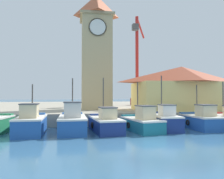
{
  "coord_description": "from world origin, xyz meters",
  "views": [
    {
      "loc": [
        -4.66,
        -12.18,
        2.88
      ],
      "look_at": [
        -1.26,
        10.07,
        3.5
      ],
      "focal_mm": 35.0,
      "sensor_mm": 36.0,
      "label": 1
    }
  ],
  "objects_px": {
    "fishing_boat_left_inner": "(72,122)",
    "warehouse_right": "(182,88)",
    "fishing_boat_right_inner": "(201,120)",
    "clock_tower": "(96,49)",
    "fishing_boat_mid_left": "(105,123)",
    "fishing_boat_mid_right": "(164,120)",
    "fishing_boat_left_outer": "(31,123)",
    "fishing_boat_center": "(141,122)",
    "port_crane_near": "(137,71)"
  },
  "relations": [
    {
      "from": "fishing_boat_left_inner",
      "to": "warehouse_right",
      "type": "height_order",
      "value": "warehouse_right"
    },
    {
      "from": "fishing_boat_right_inner",
      "to": "clock_tower",
      "type": "relative_size",
      "value": 0.28
    },
    {
      "from": "fishing_boat_mid_left",
      "to": "fishing_boat_mid_right",
      "type": "relative_size",
      "value": 1.1
    },
    {
      "from": "fishing_boat_mid_right",
      "to": "warehouse_right",
      "type": "distance_m",
      "value": 8.76
    },
    {
      "from": "fishing_boat_left_outer",
      "to": "fishing_boat_mid_right",
      "type": "bearing_deg",
      "value": 3.04
    },
    {
      "from": "clock_tower",
      "to": "warehouse_right",
      "type": "height_order",
      "value": "clock_tower"
    },
    {
      "from": "fishing_boat_left_outer",
      "to": "fishing_boat_center",
      "type": "distance_m",
      "value": 8.58
    },
    {
      "from": "fishing_boat_left_inner",
      "to": "fishing_boat_mid_left",
      "type": "height_order",
      "value": "fishing_boat_mid_left"
    },
    {
      "from": "fishing_boat_left_inner",
      "to": "fishing_boat_center",
      "type": "height_order",
      "value": "fishing_boat_left_inner"
    },
    {
      "from": "fishing_boat_mid_right",
      "to": "fishing_boat_mid_left",
      "type": "bearing_deg",
      "value": -176.65
    },
    {
      "from": "clock_tower",
      "to": "warehouse_right",
      "type": "relative_size",
      "value": 1.42
    },
    {
      "from": "fishing_boat_center",
      "to": "fishing_boat_mid_right",
      "type": "bearing_deg",
      "value": 10.18
    },
    {
      "from": "port_crane_near",
      "to": "fishing_boat_right_inner",
      "type": "bearing_deg",
      "value": -88.95
    },
    {
      "from": "fishing_boat_left_outer",
      "to": "fishing_boat_right_inner",
      "type": "xyz_separation_m",
      "value": [
        14.02,
        0.51,
        -0.07
      ]
    },
    {
      "from": "fishing_boat_left_inner",
      "to": "clock_tower",
      "type": "bearing_deg",
      "value": 74.34
    },
    {
      "from": "fishing_boat_left_outer",
      "to": "fishing_boat_left_inner",
      "type": "bearing_deg",
      "value": 7.58
    },
    {
      "from": "fishing_boat_mid_right",
      "to": "warehouse_right",
      "type": "relative_size",
      "value": 0.42
    },
    {
      "from": "fishing_boat_right_inner",
      "to": "warehouse_right",
      "type": "distance_m",
      "value": 7.47
    },
    {
      "from": "fishing_boat_center",
      "to": "fishing_boat_mid_right",
      "type": "relative_size",
      "value": 1.07
    },
    {
      "from": "fishing_boat_left_inner",
      "to": "fishing_boat_right_inner",
      "type": "relative_size",
      "value": 1.16
    },
    {
      "from": "fishing_boat_mid_right",
      "to": "fishing_boat_right_inner",
      "type": "height_order",
      "value": "fishing_boat_mid_right"
    },
    {
      "from": "fishing_boat_mid_left",
      "to": "fishing_boat_mid_right",
      "type": "height_order",
      "value": "fishing_boat_mid_right"
    },
    {
      "from": "fishing_boat_left_inner",
      "to": "fishing_boat_right_inner",
      "type": "bearing_deg",
      "value": 0.55
    },
    {
      "from": "fishing_boat_center",
      "to": "port_crane_near",
      "type": "bearing_deg",
      "value": 75.56
    },
    {
      "from": "fishing_boat_right_inner",
      "to": "warehouse_right",
      "type": "height_order",
      "value": "warehouse_right"
    },
    {
      "from": "warehouse_right",
      "to": "fishing_boat_center",
      "type": "bearing_deg",
      "value": -135.29
    },
    {
      "from": "fishing_boat_center",
      "to": "warehouse_right",
      "type": "bearing_deg",
      "value": 44.71
    },
    {
      "from": "fishing_boat_right_inner",
      "to": "port_crane_near",
      "type": "relative_size",
      "value": 0.28
    },
    {
      "from": "fishing_boat_mid_left",
      "to": "clock_tower",
      "type": "distance_m",
      "value": 12.4
    },
    {
      "from": "fishing_boat_left_inner",
      "to": "warehouse_right",
      "type": "bearing_deg",
      "value": 28.2
    },
    {
      "from": "fishing_boat_left_outer",
      "to": "fishing_boat_mid_right",
      "type": "xyz_separation_m",
      "value": [
        10.67,
        0.57,
        -0.04
      ]
    },
    {
      "from": "fishing_boat_right_inner",
      "to": "warehouse_right",
      "type": "relative_size",
      "value": 0.4
    },
    {
      "from": "fishing_boat_left_outer",
      "to": "fishing_boat_mid_right",
      "type": "relative_size",
      "value": 0.97
    },
    {
      "from": "fishing_boat_left_outer",
      "to": "fishing_boat_right_inner",
      "type": "distance_m",
      "value": 14.03
    },
    {
      "from": "fishing_boat_left_inner",
      "to": "fishing_boat_right_inner",
      "type": "xyz_separation_m",
      "value": [
        10.97,
        0.11,
        -0.07
      ]
    },
    {
      "from": "fishing_boat_center",
      "to": "fishing_boat_left_outer",
      "type": "bearing_deg",
      "value": -178.73
    },
    {
      "from": "fishing_boat_right_inner",
      "to": "fishing_boat_center",
      "type": "bearing_deg",
      "value": -176.64
    },
    {
      "from": "fishing_boat_left_outer",
      "to": "clock_tower",
      "type": "distance_m",
      "value": 13.77
    },
    {
      "from": "warehouse_right",
      "to": "clock_tower",
      "type": "bearing_deg",
      "value": 165.06
    },
    {
      "from": "fishing_boat_left_inner",
      "to": "fishing_boat_mid_right",
      "type": "bearing_deg",
      "value": 1.21
    },
    {
      "from": "fishing_boat_right_inner",
      "to": "port_crane_near",
      "type": "height_order",
      "value": "port_crane_near"
    },
    {
      "from": "fishing_boat_mid_right",
      "to": "port_crane_near",
      "type": "relative_size",
      "value": 0.3
    },
    {
      "from": "port_crane_near",
      "to": "fishing_boat_mid_left",
      "type": "bearing_deg",
      "value": -112.23
    },
    {
      "from": "fishing_boat_mid_left",
      "to": "port_crane_near",
      "type": "bearing_deg",
      "value": 67.77
    },
    {
      "from": "fishing_boat_center",
      "to": "clock_tower",
      "type": "bearing_deg",
      "value": 106.86
    },
    {
      "from": "fishing_boat_left_outer",
      "to": "fishing_boat_mid_left",
      "type": "xyz_separation_m",
      "value": [
        5.63,
        0.27,
        -0.11
      ]
    },
    {
      "from": "fishing_boat_mid_left",
      "to": "clock_tower",
      "type": "xyz_separation_m",
      "value": [
        0.04,
        9.51,
        7.96
      ]
    },
    {
      "from": "fishing_boat_left_outer",
      "to": "fishing_boat_right_inner",
      "type": "relative_size",
      "value": 1.02
    },
    {
      "from": "fishing_boat_center",
      "to": "warehouse_right",
      "type": "xyz_separation_m",
      "value": [
        7.02,
        6.94,
        3.12
      ]
    },
    {
      "from": "fishing_boat_mid_left",
      "to": "fishing_boat_center",
      "type": "height_order",
      "value": "fishing_boat_mid_left"
    }
  ]
}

